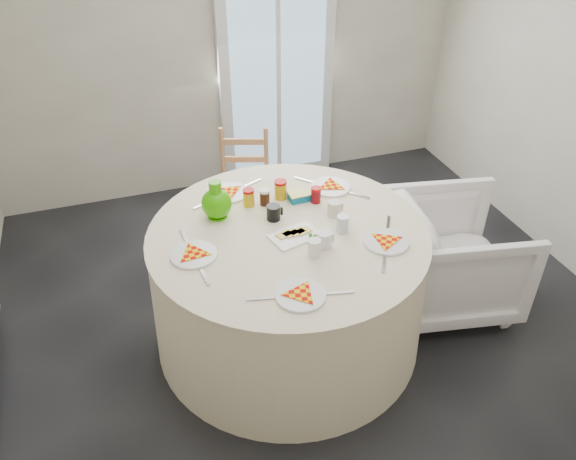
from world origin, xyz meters
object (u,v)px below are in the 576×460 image
object	(u,v)px
wooden_chair	(244,184)
green_pitcher	(217,205)
table	(288,287)
armchair	(452,253)

from	to	relation	value
wooden_chair	green_pitcher	world-z (taller)	green_pitcher
table	wooden_chair	world-z (taller)	wooden_chair
table	armchair	size ratio (longest dim) A/B	2.02
table	green_pitcher	world-z (taller)	green_pitcher
table	green_pitcher	xyz separation A→B (m)	(-0.34, 0.28, 0.49)
wooden_chair	armchair	world-z (taller)	wooden_chair
table	armchair	xyz separation A→B (m)	(1.12, -0.04, 0.02)
armchair	green_pitcher	world-z (taller)	green_pitcher
wooden_chair	green_pitcher	distance (m)	1.00
table	wooden_chair	distance (m)	1.12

